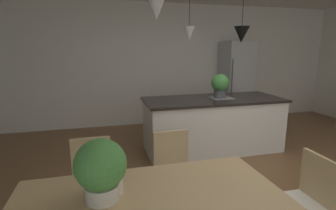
{
  "coord_description": "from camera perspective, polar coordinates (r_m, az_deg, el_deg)",
  "views": [
    {
      "loc": [
        -1.69,
        -2.58,
        1.71
      ],
      "look_at": [
        -0.97,
        0.14,
        1.1
      ],
      "focal_mm": 27.69,
      "sensor_mm": 36.0,
      "label": 1
    }
  ],
  "objects": [
    {
      "name": "potted_plant_on_table",
      "position": [
        1.76,
        -14.62,
        -13.21
      ],
      "size": [
        0.34,
        0.34,
        0.42
      ],
      "color": "beige",
      "rests_on": "dining_table"
    },
    {
      "name": "wall_back_kitchen",
      "position": [
        6.09,
        1.41,
        8.86
      ],
      "size": [
        10.0,
        0.12,
        2.7
      ],
      "primitive_type": "cube",
      "color": "white",
      "rests_on": "ground_plane"
    },
    {
      "name": "kitchen_island",
      "position": [
        4.49,
        9.78,
        -4.08
      ],
      "size": [
        2.32,
        0.95,
        0.91
      ],
      "color": "white",
      "rests_on": "ground_plane"
    },
    {
      "name": "vase_on_dining_table",
      "position": [
        1.86,
        -11.46,
        -15.34
      ],
      "size": [
        0.1,
        0.1,
        0.23
      ],
      "color": "silver",
      "rests_on": "dining_table"
    },
    {
      "name": "pendant_over_island_aux",
      "position": [
        4.53,
        15.87,
        14.7
      ],
      "size": [
        0.25,
        0.25,
        0.89
      ],
      "color": "black"
    },
    {
      "name": "potted_plant_on_island",
      "position": [
        4.4,
        11.39,
        4.41
      ],
      "size": [
        0.29,
        0.29,
        0.41
      ],
      "color": "#4C4C51",
      "rests_on": "kitchen_island"
    },
    {
      "name": "pendant_over_island_main",
      "position": [
        4.15,
        4.65,
        15.34
      ],
      "size": [
        0.18,
        0.18,
        0.88
      ],
      "color": "black"
    },
    {
      "name": "refrigerator",
      "position": [
        6.3,
        14.73,
        4.83
      ],
      "size": [
        0.66,
        0.67,
        1.88
      ],
      "color": "#B2B5B7",
      "rests_on": "ground_plane"
    },
    {
      "name": "dining_table",
      "position": [
        1.9,
        -4.01,
        -20.99
      ],
      "size": [
        1.82,
        0.87,
        0.74
      ],
      "color": "tan",
      "rests_on": "ground_plane"
    },
    {
      "name": "ground_plane",
      "position": [
        3.54,
        16.85,
        -17.62
      ],
      "size": [
        10.0,
        8.4,
        0.04
      ],
      "primitive_type": "cube",
      "color": "brown"
    },
    {
      "name": "chair_far_right",
      "position": [
        2.76,
        1.41,
        -14.4
      ],
      "size": [
        0.41,
        0.41,
        0.87
      ],
      "color": "tan",
      "rests_on": "ground_plane"
    },
    {
      "name": "chair_kitchen_end",
      "position": [
        2.53,
        27.6,
        -18.51
      ],
      "size": [
        0.41,
        0.41,
        0.87
      ],
      "color": "tan",
      "rests_on": "ground_plane"
    },
    {
      "name": "chair_far_left",
      "position": [
        2.68,
        -16.35,
        -15.86
      ],
      "size": [
        0.4,
        0.4,
        0.87
      ],
      "color": "tan",
      "rests_on": "ground_plane"
    }
  ]
}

